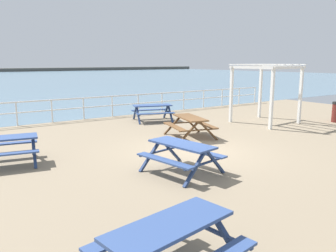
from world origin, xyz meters
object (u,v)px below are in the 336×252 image
(lattice_pergola, at_px, (266,80))
(picnic_table_near_right, at_px, (190,122))
(picnic_table_far_right, at_px, (153,109))
(picnic_table_near_left, at_px, (182,150))
(picnic_table_mid_centre, at_px, (170,237))
(picnic_table_corner, at_px, (3,144))

(lattice_pergola, bearing_deg, picnic_table_near_right, -178.64)
(picnic_table_near_right, bearing_deg, picnic_table_far_right, 3.97)
(lattice_pergola, bearing_deg, picnic_table_near_left, -158.47)
(picnic_table_far_right, relative_size, lattice_pergola, 0.79)
(picnic_table_mid_centre, distance_m, picnic_table_far_right, 11.97)
(picnic_table_corner, height_order, lattice_pergola, lattice_pergola)
(picnic_table_mid_centre, relative_size, picnic_table_far_right, 0.93)
(picnic_table_near_left, distance_m, picnic_table_mid_centre, 4.32)
(picnic_table_far_right, bearing_deg, picnic_table_near_left, -98.60)
(picnic_table_near_left, height_order, picnic_table_far_right, same)
(picnic_table_far_right, distance_m, picnic_table_corner, 7.94)
(picnic_table_near_right, bearing_deg, picnic_table_mid_centre, 154.53)
(picnic_table_near_right, distance_m, picnic_table_far_right, 3.86)
(picnic_table_mid_centre, bearing_deg, picnic_table_near_right, 41.30)
(picnic_table_mid_centre, bearing_deg, picnic_table_near_left, 42.38)
(picnic_table_near_right, xyz_separation_m, picnic_table_far_right, (0.67, 3.80, 0.00))
(picnic_table_far_right, xyz_separation_m, picnic_table_corner, (-7.05, -3.66, 0.00))
(picnic_table_mid_centre, height_order, lattice_pergola, lattice_pergola)
(picnic_table_near_right, relative_size, picnic_table_corner, 1.03)
(picnic_table_corner, bearing_deg, picnic_table_mid_centre, -70.87)
(picnic_table_mid_centre, relative_size, lattice_pergola, 0.74)
(picnic_table_mid_centre, height_order, picnic_table_corner, same)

